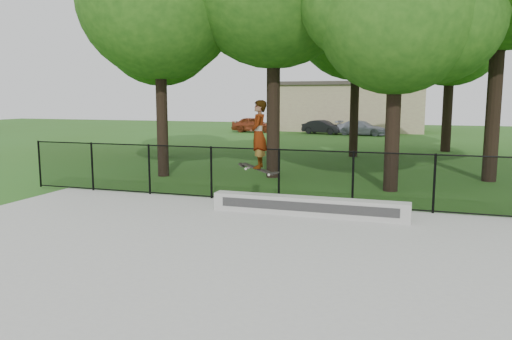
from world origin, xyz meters
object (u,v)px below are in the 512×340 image
object	(u,v)px
car_a	(254,125)
skater_airborne	(259,136)
car_c	(362,128)
car_b	(323,127)
grind_ledge	(308,206)

from	to	relation	value
car_a	skater_airborne	world-z (taller)	skater_airborne
car_c	skater_airborne	size ratio (longest dim) A/B	1.93
car_b	skater_airborne	world-z (taller)	skater_airborne
car_a	car_c	distance (m)	9.09
car_c	skater_airborne	distance (m)	28.06
skater_airborne	car_b	bearing A→B (deg)	97.34
grind_ledge	car_c	xyz separation A→B (m)	(-1.77, 27.93, 0.29)
car_c	car_b	bearing A→B (deg)	91.47
car_a	skater_airborne	distance (m)	30.30
grind_ledge	car_b	world-z (taller)	car_b
grind_ledge	skater_airborne	world-z (taller)	skater_airborne
skater_airborne	car_a	bearing A→B (deg)	108.46
grind_ledge	car_c	bearing A→B (deg)	93.63
car_a	car_b	bearing A→B (deg)	-94.77
skater_airborne	car_c	bearing A→B (deg)	91.06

